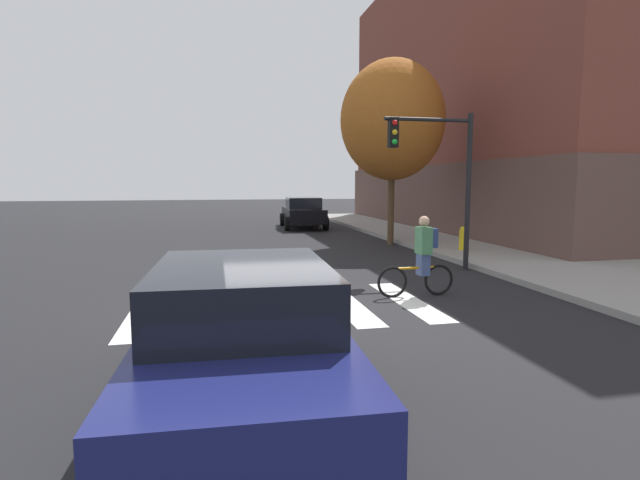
{
  "coord_description": "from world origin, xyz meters",
  "views": [
    {
      "loc": [
        -1.4,
        -9.16,
        2.38
      ],
      "look_at": [
        0.64,
        0.36,
        1.24
      ],
      "focal_mm": 27.71,
      "sensor_mm": 36.0,
      "label": 1
    }
  ],
  "objects_px": {
    "manhole_cover": "(348,366)",
    "sedan_near": "(243,338)",
    "cyclist": "(422,257)",
    "fire_hydrant": "(463,239)",
    "street_tree_near": "(392,120)",
    "sedan_mid": "(303,212)",
    "traffic_light_near": "(440,164)"
  },
  "relations": [
    {
      "from": "manhole_cover",
      "to": "sedan_near",
      "type": "bearing_deg",
      "value": -142.3
    },
    {
      "from": "cyclist",
      "to": "fire_hydrant",
      "type": "distance_m",
      "value": 6.58
    },
    {
      "from": "fire_hydrant",
      "to": "street_tree_near",
      "type": "bearing_deg",
      "value": 114.77
    },
    {
      "from": "manhole_cover",
      "to": "sedan_mid",
      "type": "height_order",
      "value": "sedan_mid"
    },
    {
      "from": "street_tree_near",
      "to": "sedan_near",
      "type": "bearing_deg",
      "value": -116.01
    },
    {
      "from": "cyclist",
      "to": "sedan_mid",
      "type": "bearing_deg",
      "value": 88.84
    },
    {
      "from": "cyclist",
      "to": "traffic_light_near",
      "type": "xyz_separation_m",
      "value": [
        1.66,
        2.71,
        2.02
      ]
    },
    {
      "from": "manhole_cover",
      "to": "traffic_light_near",
      "type": "distance_m",
      "value": 8.03
    },
    {
      "from": "manhole_cover",
      "to": "traffic_light_near",
      "type": "height_order",
      "value": "traffic_light_near"
    },
    {
      "from": "traffic_light_near",
      "to": "manhole_cover",
      "type": "bearing_deg",
      "value": -124.02
    },
    {
      "from": "street_tree_near",
      "to": "manhole_cover",
      "type": "bearing_deg",
      "value": -112.51
    },
    {
      "from": "sedan_near",
      "to": "cyclist",
      "type": "bearing_deg",
      "value": 49.36
    },
    {
      "from": "cyclist",
      "to": "street_tree_near",
      "type": "relative_size",
      "value": 0.25
    },
    {
      "from": "sedan_mid",
      "to": "cyclist",
      "type": "relative_size",
      "value": 2.75
    },
    {
      "from": "sedan_mid",
      "to": "street_tree_near",
      "type": "relative_size",
      "value": 0.68
    },
    {
      "from": "sedan_near",
      "to": "sedan_mid",
      "type": "relative_size",
      "value": 0.99
    },
    {
      "from": "traffic_light_near",
      "to": "cyclist",
      "type": "bearing_deg",
      "value": -121.49
    },
    {
      "from": "cyclist",
      "to": "street_tree_near",
      "type": "xyz_separation_m",
      "value": [
        2.4,
        8.4,
        3.85
      ]
    },
    {
      "from": "sedan_near",
      "to": "cyclist",
      "type": "relative_size",
      "value": 2.73
    },
    {
      "from": "sedan_mid",
      "to": "cyclist",
      "type": "bearing_deg",
      "value": -91.16
    },
    {
      "from": "cyclist",
      "to": "manhole_cover",
      "type": "bearing_deg",
      "value": -125.88
    },
    {
      "from": "sedan_mid",
      "to": "cyclist",
      "type": "distance_m",
      "value": 15.98
    },
    {
      "from": "cyclist",
      "to": "sedan_near",
      "type": "bearing_deg",
      "value": -130.64
    },
    {
      "from": "street_tree_near",
      "to": "sedan_mid",
      "type": "bearing_deg",
      "value": 105.32
    },
    {
      "from": "manhole_cover",
      "to": "fire_hydrant",
      "type": "bearing_deg",
      "value": 54.48
    },
    {
      "from": "sedan_near",
      "to": "street_tree_near",
      "type": "height_order",
      "value": "street_tree_near"
    },
    {
      "from": "fire_hydrant",
      "to": "street_tree_near",
      "type": "relative_size",
      "value": 0.11
    },
    {
      "from": "fire_hydrant",
      "to": "street_tree_near",
      "type": "height_order",
      "value": "street_tree_near"
    },
    {
      "from": "sedan_mid",
      "to": "cyclist",
      "type": "height_order",
      "value": "cyclist"
    },
    {
      "from": "sedan_near",
      "to": "sedan_mid",
      "type": "distance_m",
      "value": 21.02
    },
    {
      "from": "manhole_cover",
      "to": "street_tree_near",
      "type": "relative_size",
      "value": 0.09
    },
    {
      "from": "sedan_mid",
      "to": "traffic_light_near",
      "type": "xyz_separation_m",
      "value": [
        1.34,
        -13.27,
        2.04
      ]
    }
  ]
}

